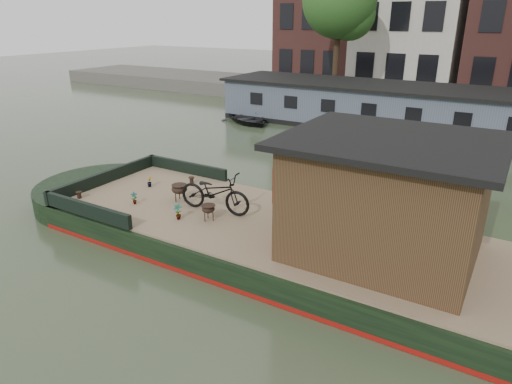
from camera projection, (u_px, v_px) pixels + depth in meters
The scene contains 17 objects.
ground at pixel (286, 253), 10.74m from camera, with size 120.00×120.00×0.00m, color #2F3B26.
houseboat_hull at pixel (238, 230), 11.28m from camera, with size 14.01×4.02×0.60m.
houseboat_deck at pixel (286, 229), 10.51m from camera, with size 11.80×3.80×0.05m, color #7F684E.
bow_bulwark at pixel (127, 182), 12.88m from camera, with size 3.00×4.00×0.35m.
cabin at pixel (386, 196), 9.01m from camera, with size 4.00×3.50×2.42m.
bicycle at pixel (215, 192), 11.22m from camera, with size 0.67×1.91×1.01m, color black.
potted_plant_a at pixel (178, 212), 10.87m from camera, with size 0.21×0.14×0.40m, color #9B312C.
potted_plant_b at pixel (149, 182), 13.00m from camera, with size 0.16×0.13×0.29m, color maroon.
potted_plant_e at pixel (134, 198), 11.78m from camera, with size 0.17×0.12×0.33m, color brown.
brazier_front at pixel (208, 213), 10.83m from camera, with size 0.36×0.36×0.39m, color black, non-canonical shape.
brazier_rear at pixel (180, 193), 11.97m from camera, with size 0.42×0.42×0.45m, color black, non-canonical shape.
bollard_port at pixel (192, 180), 13.27m from camera, with size 0.17×0.17×0.19m, color black.
bollard_stbd at pixel (79, 195), 12.18m from camera, with size 0.16×0.16×0.18m, color black.
dinghy at pixel (249, 116), 23.74m from camera, with size 2.28×3.20×0.66m, color black.
far_houseboat at pixel (423, 112), 21.58m from camera, with size 20.40×4.40×2.11m.
quay at pixel (446, 102), 26.96m from camera, with size 60.00×6.00×0.90m, color #47443F.
tree_left at pixel (342, 4), 26.92m from camera, with size 4.40×4.40×7.40m.
Camera 1 is at (4.30, -8.50, 5.20)m, focal length 32.00 mm.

